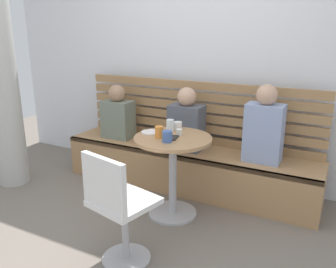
% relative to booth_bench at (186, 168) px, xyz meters
% --- Properties ---
extents(ground, '(8.00, 8.00, 0.00)m').
position_rel_booth_bench_xyz_m(ground, '(0.00, -1.20, -0.22)').
color(ground, '#70665B').
extents(back_wall, '(5.20, 0.10, 2.90)m').
position_rel_booth_bench_xyz_m(back_wall, '(0.00, 0.44, 1.23)').
color(back_wall, silver).
rests_on(back_wall, ground).
extents(booth_bench, '(2.70, 0.52, 0.44)m').
position_rel_booth_bench_xyz_m(booth_bench, '(0.00, 0.00, 0.00)').
color(booth_bench, '#A87C51').
rests_on(booth_bench, ground).
extents(booth_backrest, '(2.65, 0.04, 0.67)m').
position_rel_booth_bench_xyz_m(booth_backrest, '(0.00, 0.24, 0.56)').
color(booth_backrest, '#9A7249').
rests_on(booth_backrest, booth_bench).
extents(cafe_table, '(0.68, 0.68, 0.74)m').
position_rel_booth_bench_xyz_m(cafe_table, '(0.13, -0.57, 0.30)').
color(cafe_table, '#ADADB2').
rests_on(cafe_table, ground).
extents(white_chair, '(0.48, 0.48, 0.85)m').
position_rel_booth_bench_xyz_m(white_chair, '(0.11, -1.39, 0.24)').
color(white_chair, '#ADADB2').
rests_on(white_chair, ground).
extents(person_adult, '(0.34, 0.22, 0.72)m').
position_rel_booth_bench_xyz_m(person_adult, '(0.78, 0.01, 0.54)').
color(person_adult, '#8C9EC6').
rests_on(person_adult, booth_bench).
extents(person_child_left, '(0.34, 0.22, 0.64)m').
position_rel_booth_bench_xyz_m(person_child_left, '(0.00, -0.01, 0.50)').
color(person_child_left, '#4C515B').
rests_on(person_child_left, booth_bench).
extents(person_child_middle, '(0.34, 0.22, 0.60)m').
position_rel_booth_bench_xyz_m(person_child_middle, '(-0.85, -0.00, 0.48)').
color(person_child_middle, slate).
rests_on(person_child_middle, booth_bench).
extents(cup_tumbler_orange, '(0.07, 0.07, 0.10)m').
position_rel_booth_bench_xyz_m(cup_tumbler_orange, '(0.03, -0.64, 0.57)').
color(cup_tumbler_orange, orange).
rests_on(cup_tumbler_orange, cafe_table).
extents(cup_mug_blue, '(0.08, 0.08, 0.09)m').
position_rel_booth_bench_xyz_m(cup_mug_blue, '(0.15, -0.71, 0.57)').
color(cup_mug_blue, '#3D5B9E').
rests_on(cup_mug_blue, cafe_table).
extents(cup_espresso_small, '(0.06, 0.06, 0.05)m').
position_rel_booth_bench_xyz_m(cup_espresso_small, '(0.15, -0.50, 0.55)').
color(cup_espresso_small, silver).
rests_on(cup_espresso_small, cafe_table).
extents(cup_water_clear, '(0.07, 0.07, 0.11)m').
position_rel_booth_bench_xyz_m(cup_water_clear, '(0.03, -0.43, 0.57)').
color(cup_water_clear, white).
rests_on(cup_water_clear, cafe_table).
extents(cup_ceramic_white, '(0.08, 0.08, 0.07)m').
position_rel_booth_bench_xyz_m(cup_ceramic_white, '(0.06, -0.33, 0.55)').
color(cup_ceramic_white, white).
rests_on(cup_ceramic_white, cafe_table).
extents(plate_small, '(0.17, 0.17, 0.01)m').
position_rel_booth_bench_xyz_m(plate_small, '(-0.11, -0.55, 0.52)').
color(plate_small, white).
rests_on(plate_small, cafe_table).
extents(phone_on_table, '(0.10, 0.15, 0.01)m').
position_rel_booth_bench_xyz_m(phone_on_table, '(0.15, -0.60, 0.52)').
color(phone_on_table, black).
rests_on(phone_on_table, cafe_table).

